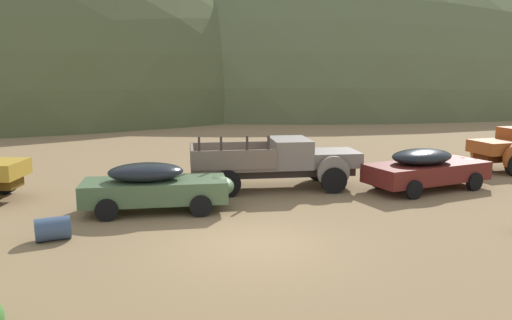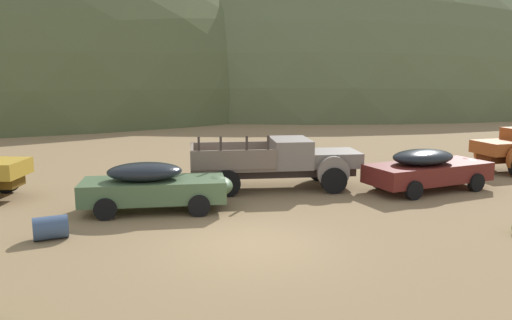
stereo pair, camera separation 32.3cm
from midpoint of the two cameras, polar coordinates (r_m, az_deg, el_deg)
The scene contains 6 objects.
ground_plane at distance 13.00m, azimuth -0.89°, elevation -9.62°, with size 300.00×300.00×0.00m, color olive.
hill_far_left at distance 83.27m, azimuth 5.56°, elevation 6.93°, with size 94.71×80.55×43.43m, color #56603D.
car_weathered_green at distance 16.13m, azimuth -11.54°, elevation -2.93°, with size 4.88×2.24×1.57m.
truck_primer_gray at distance 19.02m, azimuth 3.07°, elevation -0.20°, with size 6.57×3.08×2.16m.
car_oxblood at distance 19.85m, azimuth 18.79°, elevation -0.85°, with size 5.29×2.71×1.57m.
oil_drum_spare at distance 14.33m, azimuth -22.80°, elevation -7.25°, with size 0.97×0.78×0.62m.
Camera 1 is at (-3.13, -11.84, 4.36)m, focal length 35.04 mm.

